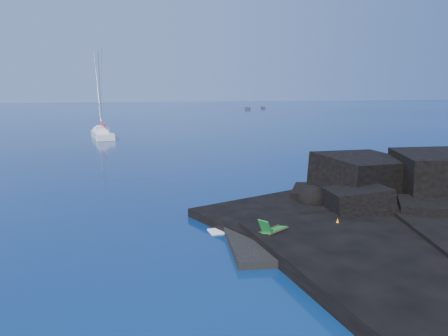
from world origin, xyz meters
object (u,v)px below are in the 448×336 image
(deck_chair, at_px, (274,226))
(marker_cone, at_px, (337,223))
(sailboat, at_px, (103,138))
(distant_boat_a, at_px, (248,109))
(distant_boat_b, at_px, (263,108))
(sunbather, at_px, (346,233))

(deck_chair, bearing_deg, marker_cone, -25.71)
(sailboat, xyz_separation_m, deck_chair, (9.41, -46.04, 0.88))
(distant_boat_a, bearing_deg, marker_cone, -85.54)
(sailboat, xyz_separation_m, distant_boat_a, (42.38, 72.14, 0.00))
(marker_cone, height_order, distant_boat_a, marker_cone)
(marker_cone, xyz_separation_m, distant_boat_a, (29.56, 117.71, -0.60))
(sailboat, bearing_deg, distant_boat_b, 48.64)
(sailboat, relative_size, marker_cone, 24.35)
(sunbather, distance_m, distant_boat_b, 129.50)
(distant_boat_a, relative_size, distant_boat_b, 1.21)
(sunbather, bearing_deg, deck_chair, 157.96)
(marker_cone, bearing_deg, sailboat, 105.72)
(deck_chair, distance_m, marker_cone, 3.46)
(sunbather, relative_size, distant_boat_b, 0.40)
(sunbather, height_order, marker_cone, marker_cone)
(deck_chair, bearing_deg, distant_boat_a, 40.83)
(sunbather, xyz_separation_m, marker_cone, (0.19, 1.23, 0.09))
(deck_chair, xyz_separation_m, sunbather, (3.23, -0.76, -0.38))
(distant_boat_b, bearing_deg, sunbather, -92.11)
(distant_boat_a, bearing_deg, distant_boat_b, 55.39)
(marker_cone, bearing_deg, distant_boat_a, 75.90)
(deck_chair, bearing_deg, distant_boat_b, 38.47)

